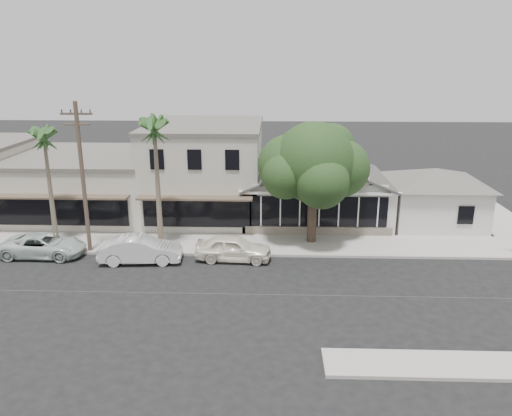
{
  "coord_description": "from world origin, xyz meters",
  "views": [
    {
      "loc": [
        2.0,
        -22.48,
        11.33
      ],
      "look_at": [
        0.99,
        6.0,
        2.68
      ],
      "focal_mm": 35.0,
      "sensor_mm": 36.0,
      "label": 1
    }
  ],
  "objects_px": {
    "car_0": "(233,248)",
    "car_2": "(44,245)",
    "shade_tree": "(312,164)",
    "utility_pole": "(83,175)",
    "car_1": "(140,249)"
  },
  "relations": [
    {
      "from": "car_2",
      "to": "car_1",
      "type": "bearing_deg",
      "value": -95.33
    },
    {
      "from": "shade_tree",
      "to": "utility_pole",
      "type": "bearing_deg",
      "value": -170.25
    },
    {
      "from": "car_0",
      "to": "shade_tree",
      "type": "relative_size",
      "value": 0.57
    },
    {
      "from": "utility_pole",
      "to": "shade_tree",
      "type": "xyz_separation_m",
      "value": [
        13.39,
        2.3,
        0.28
      ]
    },
    {
      "from": "utility_pole",
      "to": "car_1",
      "type": "height_order",
      "value": "utility_pole"
    },
    {
      "from": "car_2",
      "to": "shade_tree",
      "type": "height_order",
      "value": "shade_tree"
    },
    {
      "from": "utility_pole",
      "to": "car_1",
      "type": "relative_size",
      "value": 1.93
    },
    {
      "from": "car_2",
      "to": "shade_tree",
      "type": "relative_size",
      "value": 0.63
    },
    {
      "from": "utility_pole",
      "to": "shade_tree",
      "type": "height_order",
      "value": "utility_pole"
    },
    {
      "from": "car_0",
      "to": "car_2",
      "type": "xyz_separation_m",
      "value": [
        -11.25,
        0.2,
        -0.08
      ]
    },
    {
      "from": "car_0",
      "to": "car_1",
      "type": "bearing_deg",
      "value": 98.76
    },
    {
      "from": "car_0",
      "to": "car_2",
      "type": "distance_m",
      "value": 11.26
    },
    {
      "from": "car_0",
      "to": "shade_tree",
      "type": "xyz_separation_m",
      "value": [
        4.65,
        3.13,
        4.32
      ]
    },
    {
      "from": "utility_pole",
      "to": "car_0",
      "type": "distance_m",
      "value": 9.67
    },
    {
      "from": "car_0",
      "to": "car_1",
      "type": "distance_m",
      "value": 5.32
    }
  ]
}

